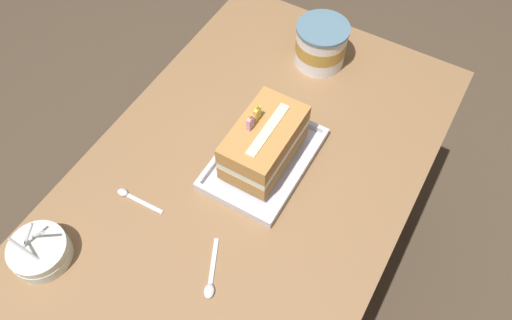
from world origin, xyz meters
name	(u,v)px	position (x,y,z in m)	size (l,w,h in m)	color
ground_plane	(251,279)	(0.00, 0.00, 0.00)	(8.00, 8.00, 0.00)	#4C3D2D
dining_table	(249,194)	(0.00, 0.00, 0.62)	(1.20, 0.76, 0.73)	olive
foil_tray	(264,159)	(0.05, -0.02, 0.73)	(0.30, 0.21, 0.02)	silver
birthday_cake	(264,142)	(0.05, -0.02, 0.81)	(0.22, 0.13, 0.16)	#B88142
bowl_stack	(40,252)	(-0.41, 0.28, 0.75)	(0.13, 0.13, 0.10)	silver
ice_cream_tub	(321,44)	(0.42, 0.02, 0.79)	(0.14, 0.14, 0.12)	white
serving_spoon_near_tray	(210,282)	(-0.28, -0.07, 0.73)	(0.13, 0.07, 0.01)	silver
serving_spoon_by_bowls	(131,197)	(-0.20, 0.20, 0.73)	(0.02, 0.13, 0.01)	silver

